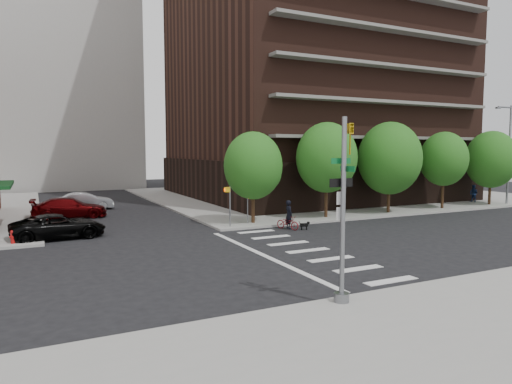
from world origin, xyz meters
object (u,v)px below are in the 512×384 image
at_px(parked_car_maroon, 69,208).
at_px(parked_car_silver, 85,201).
at_px(parked_car_black, 59,226).
at_px(scooter, 288,223).
at_px(pedestrian_far, 474,193).
at_px(fire_hydrant, 13,236).
at_px(traffic_signal, 343,225).
at_px(dog_walker, 289,215).

distance_m(parked_car_maroon, parked_car_silver, 4.71).
xyz_separation_m(parked_car_black, parked_car_silver, (2.70, 12.76, 0.04)).
xyz_separation_m(scooter, pedestrian_far, (23.07, 4.54, 0.53)).
distance_m(fire_hydrant, parked_car_silver, 14.83).
relative_size(parked_car_black, parked_car_silver, 1.13).
xyz_separation_m(parked_car_maroon, scooter, (12.25, -11.47, -0.32)).
height_order(traffic_signal, scooter, traffic_signal).
xyz_separation_m(parked_car_maroon, parked_car_silver, (1.55, 4.45, -0.02)).
bearing_deg(scooter, parked_car_maroon, 114.44).
height_order(parked_car_black, parked_car_silver, parked_car_silver).
height_order(fire_hydrant, scooter, scooter).
xyz_separation_m(parked_car_silver, scooter, (10.70, -15.92, -0.31)).
bearing_deg(parked_car_silver, parked_car_maroon, 161.64).
xyz_separation_m(fire_hydrant, scooter, (15.70, -1.96, -0.10)).
height_order(parked_car_maroon, parked_car_silver, parked_car_maroon).
xyz_separation_m(fire_hydrant, parked_car_silver, (5.00, 13.96, 0.20)).
bearing_deg(scooter, parked_car_silver, 101.45).
distance_m(traffic_signal, parked_car_silver, 29.75).
bearing_deg(fire_hydrant, pedestrian_far, 3.81).
xyz_separation_m(traffic_signal, parked_car_maroon, (-6.58, 24.81, -1.93)).
bearing_deg(pedestrian_far, parked_car_black, -90.51).
xyz_separation_m(fire_hydrant, parked_car_black, (2.30, 1.20, 0.16)).
xyz_separation_m(parked_car_black, scooter, (13.40, -3.16, -0.27)).
xyz_separation_m(traffic_signal, dog_walker, (5.84, 13.49, -1.76)).
bearing_deg(parked_car_silver, traffic_signal, -169.36).
bearing_deg(dog_walker, traffic_signal, 160.78).
bearing_deg(fire_hydrant, traffic_signal, -56.74).
xyz_separation_m(fire_hydrant, pedestrian_far, (38.77, 2.58, 0.43)).
xyz_separation_m(parked_car_silver, dog_walker, (10.87, -15.76, 0.18)).
bearing_deg(parked_car_silver, parked_car_black, 168.93).
bearing_deg(parked_car_maroon, traffic_signal, -161.04).
distance_m(fire_hydrant, parked_car_maroon, 10.12).
relative_size(fire_hydrant, scooter, 0.43).
bearing_deg(parked_car_black, scooter, -109.20).
bearing_deg(traffic_signal, parked_car_silver, 99.76).
bearing_deg(pedestrian_far, parked_car_maroon, -103.78).
distance_m(fire_hydrant, pedestrian_far, 38.86).
height_order(parked_car_maroon, pedestrian_far, pedestrian_far).
distance_m(parked_car_black, dog_walker, 13.90).
bearing_deg(pedestrian_far, parked_car_silver, -111.30).
bearing_deg(fire_hydrant, parked_car_silver, 70.30).
bearing_deg(scooter, traffic_signal, -135.47).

